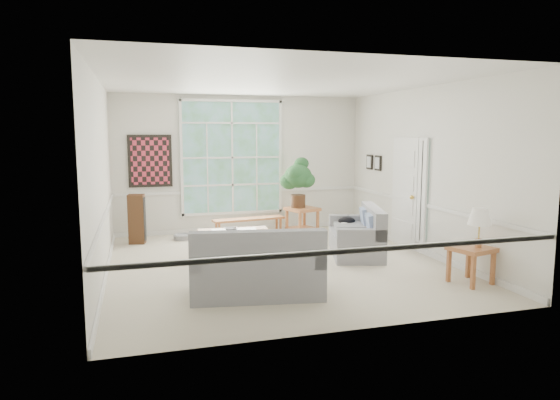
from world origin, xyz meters
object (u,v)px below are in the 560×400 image
object	(u,v)px
loveseat_front	(256,260)
coffee_table	(234,244)
loveseat_right	(356,231)
end_table	(302,221)
side_table	(471,265)

from	to	relation	value
loveseat_front	coffee_table	distance (m)	2.18
loveseat_right	coffee_table	bearing A→B (deg)	-175.09
loveseat_right	end_table	world-z (taller)	loveseat_right
end_table	loveseat_right	bearing A→B (deg)	-79.51
loveseat_right	coffee_table	distance (m)	2.19
end_table	coffee_table	bearing A→B (deg)	-139.78
loveseat_front	end_table	distance (m)	4.12
coffee_table	end_table	size ratio (longest dim) A/B	2.11
loveseat_right	end_table	xyz separation A→B (m)	(-0.36, 1.95, -0.14)
loveseat_right	side_table	size ratio (longest dim) A/B	2.94
loveseat_right	coffee_table	world-z (taller)	loveseat_right
loveseat_right	loveseat_front	bearing A→B (deg)	-125.84
loveseat_right	coffee_table	size ratio (longest dim) A/B	1.28
loveseat_right	end_table	size ratio (longest dim) A/B	2.70
loveseat_front	loveseat_right	bearing A→B (deg)	46.35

